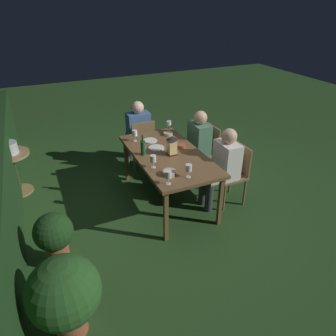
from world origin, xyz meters
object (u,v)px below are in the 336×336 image
object	(u,v)px
potted_plant_by_hedge	(64,294)
plate_a	(156,148)
chair_head_far	(142,141)
person_in_blue	(137,129)
dining_table	(168,157)
person_in_cream	(223,164)
wine_glass_b	(135,134)
wine_glass_c	(153,159)
potted_plant_corner	(54,236)
bowl_bread	(181,146)
bowl_salad	(169,173)
wine_glass_a	(189,168)
ice_bucket	(8,147)
green_bottle_on_table	(143,147)
wine_glass_d	(168,175)
chair_side_left_b	(206,150)
chair_side_left_a	(233,171)
wine_glass_e	(169,124)
plate_b	(150,140)
bowl_olives	(168,134)
lantern_centerpiece	(172,144)
person_in_green	(196,143)
side_table	(13,167)

from	to	relation	value
potted_plant_by_hedge	plate_a	bearing A→B (deg)	-41.36
chair_head_far	person_in_blue	size ratio (longest dim) A/B	0.76
dining_table	person_in_cream	xyz separation A→B (m)	(-0.39, -0.65, -0.06)
wine_glass_b	wine_glass_c	bearing A→B (deg)	176.50
potted_plant_corner	person_in_blue	bearing A→B (deg)	-39.77
dining_table	bowl_bread	xyz separation A→B (m)	(0.09, -0.25, 0.09)
bowl_bread	bowl_salad	distance (m)	0.78
wine_glass_a	ice_bucket	world-z (taller)	ice_bucket
green_bottle_on_table	wine_glass_d	size ratio (longest dim) A/B	1.72
chair_side_left_b	bowl_salad	world-z (taller)	chair_side_left_b
dining_table	chair_side_left_a	size ratio (longest dim) A/B	1.98
person_in_cream	ice_bucket	bearing A→B (deg)	60.49
wine_glass_b	wine_glass_d	bearing A→B (deg)	178.26
wine_glass_e	ice_bucket	bearing A→B (deg)	80.68
plate_b	potted_plant_by_hedge	size ratio (longest dim) A/B	0.25
bowl_bread	chair_side_left_a	bearing A→B (deg)	-128.60
wine_glass_d	plate_a	bearing A→B (deg)	-13.91
wine_glass_e	plate_b	xyz separation A→B (m)	(-0.24, 0.41, -0.11)
bowl_olives	wine_glass_b	bearing A→B (deg)	90.49
lantern_centerpiece	ice_bucket	distance (m)	2.37
person_in_green	potted_plant_by_hedge	distance (m)	2.99
plate_a	side_table	xyz separation A→B (m)	(0.90, 1.93, -0.33)
person_in_green	green_bottle_on_table	xyz separation A→B (m)	(-0.28, 0.97, 0.23)
chair_side_left_a	chair_head_far	world-z (taller)	same
wine_glass_c	ice_bucket	xyz separation A→B (m)	(1.40, 1.69, -0.12)
wine_glass_d	ice_bucket	world-z (taller)	ice_bucket
dining_table	plate_a	world-z (taller)	plate_a
person_in_cream	lantern_centerpiece	distance (m)	0.75
person_in_blue	plate_a	xyz separation A→B (m)	(-1.09, 0.08, 0.13)
chair_side_left_a	wine_glass_c	world-z (taller)	wine_glass_c
chair_side_left_b	wine_glass_e	size ratio (longest dim) A/B	5.15
wine_glass_e	bowl_bread	distance (m)	0.66
potted_plant_by_hedge	plate_b	bearing A→B (deg)	-37.49
chair_side_left_a	person_in_cream	distance (m)	0.25
dining_table	ice_bucket	distance (m)	2.31
side_table	person_in_green	bearing A→B (deg)	-105.39
potted_plant_by_hedge	wine_glass_d	bearing A→B (deg)	-58.01
chair_side_left_a	bowl_salad	distance (m)	1.11
dining_table	chair_side_left_b	world-z (taller)	chair_side_left_b
lantern_centerpiece	potted_plant_by_hedge	bearing A→B (deg)	131.92
chair_head_far	person_in_green	distance (m)	0.98
chair_side_left_b	wine_glass_d	xyz separation A→B (m)	(-1.11, 1.16, 0.39)
wine_glass_d	plate_b	world-z (taller)	wine_glass_d
person_in_blue	dining_table	bearing A→B (deg)	-180.00
wine_glass_a	wine_glass_d	distance (m)	0.29
person_in_cream	wine_glass_e	size ratio (longest dim) A/B	6.80
chair_side_left_a	lantern_centerpiece	world-z (taller)	lantern_centerpiece
person_in_cream	wine_glass_d	size ratio (longest dim) A/B	6.80
potted_plant_by_hedge	person_in_green	bearing A→B (deg)	-49.73
green_bottle_on_table	wine_glass_c	xyz separation A→B (m)	(-0.39, 0.01, 0.01)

